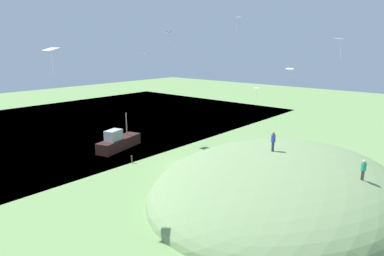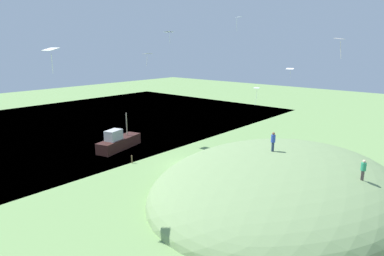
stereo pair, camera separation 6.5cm
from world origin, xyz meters
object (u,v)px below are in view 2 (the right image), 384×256
(person_walking_path, at_px, (273,139))
(kite_3, at_px, (339,40))
(kite_1, at_px, (290,69))
(kite_5, at_px, (239,18))
(person_on_hilltop, at_px, (363,167))
(kite_7, at_px, (50,50))
(boat_on_lake, at_px, (118,142))
(mooring_post, at_px, (132,159))
(kite_6, at_px, (169,32))
(kite_4, at_px, (148,54))
(kite_0, at_px, (256,90))

(person_walking_path, bearing_deg, kite_3, -6.75)
(kite_1, relative_size, kite_5, 0.68)
(person_on_hilltop, height_order, kite_5, kite_5)
(person_on_hilltop, xyz_separation_m, kite_3, (-4.47, 5.29, 9.74))
(person_on_hilltop, height_order, kite_7, kite_7)
(boat_on_lake, xyz_separation_m, mooring_post, (5.56, -2.34, -0.48))
(person_on_hilltop, height_order, kite_6, kite_6)
(kite_7, bearing_deg, person_on_hilltop, 45.65)
(kite_7, bearing_deg, kite_1, 82.73)
(kite_1, distance_m, kite_5, 8.89)
(boat_on_lake, relative_size, kite_4, 4.47)
(kite_1, relative_size, kite_7, 0.70)
(kite_3, bearing_deg, person_on_hilltop, -49.83)
(kite_7, xyz_separation_m, mooring_post, (-6.83, 11.67, -12.15))
(kite_5, bearing_deg, kite_3, -14.46)
(mooring_post, bearing_deg, kite_7, -59.64)
(kite_6, xyz_separation_m, mooring_post, (1.97, -8.29, -14.18))
(kite_0, bearing_deg, kite_6, -161.77)
(person_walking_path, xyz_separation_m, mooring_post, (-15.04, -4.38, -4.18))
(kite_6, relative_size, kite_7, 0.93)
(kite_4, bearing_deg, mooring_post, -56.60)
(person_on_hilltop, relative_size, kite_4, 1.05)
(kite_0, relative_size, kite_3, 1.12)
(kite_1, height_order, kite_3, kite_3)
(kite_0, distance_m, kite_5, 9.25)
(kite_3, bearing_deg, kite_7, -117.91)
(kite_0, xyz_separation_m, kite_6, (-10.75, -3.54, 6.71))
(kite_0, relative_size, kite_5, 1.22)
(person_walking_path, xyz_separation_m, person_on_hilltop, (7.66, 0.17, -0.91))
(boat_on_lake, xyz_separation_m, kite_3, (23.79, 7.51, 12.54))
(person_on_hilltop, relative_size, kite_5, 0.98)
(kite_7, bearing_deg, mooring_post, 120.36)
(person_on_hilltop, relative_size, kite_1, 1.44)
(person_walking_path, height_order, kite_3, kite_3)
(kite_1, height_order, kite_7, kite_7)
(kite_6, height_order, mooring_post, kite_6)
(kite_3, bearing_deg, kite_0, 168.13)
(boat_on_lake, relative_size, kite_3, 3.83)
(kite_0, xyz_separation_m, kite_7, (-1.94, -23.51, 4.68))
(person_walking_path, bearing_deg, kite_6, 100.58)
(boat_on_lake, relative_size, kite_7, 4.30)
(person_walking_path, height_order, mooring_post, person_walking_path)
(boat_on_lake, relative_size, kite_1, 6.11)
(person_walking_path, xyz_separation_m, kite_1, (-4.58, 12.39, 5.54))
(kite_1, bearing_deg, person_on_hilltop, -44.96)
(person_walking_path, height_order, kite_0, kite_0)
(boat_on_lake, distance_m, kite_4, 11.95)
(person_walking_path, height_order, person_on_hilltop, person_walking_path)
(kite_3, relative_size, kite_4, 1.17)
(person_walking_path, distance_m, kite_0, 10.28)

